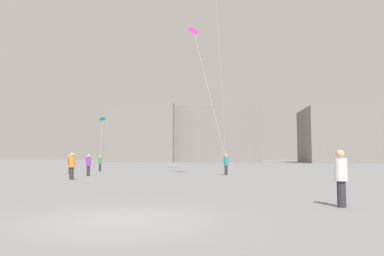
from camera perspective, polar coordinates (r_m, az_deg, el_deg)
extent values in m
plane|color=slate|center=(9.48, -11.19, -14.08)|extent=(300.00, 300.00, 0.00)
cylinder|color=#2D2D33|center=(30.65, 5.43, -6.71)|extent=(0.26, 0.26, 0.80)
cylinder|color=teal|center=(30.63, 5.42, -5.32)|extent=(0.38, 0.38, 0.69)
sphere|color=tan|center=(30.62, 5.42, -4.43)|extent=(0.26, 0.26, 0.26)
cylinder|color=#2D2D33|center=(33.63, -18.81, -6.33)|extent=(0.25, 0.25, 0.76)
cylinder|color=red|center=(33.61, -18.78, -5.12)|extent=(0.36, 0.36, 0.66)
sphere|color=tan|center=(33.61, -18.76, -4.34)|extent=(0.25, 0.25, 0.25)
cylinder|color=#2D2D33|center=(25.89, -18.58, -6.87)|extent=(0.27, 0.27, 0.84)
cylinder|color=orange|center=(25.87, -18.53, -5.14)|extent=(0.40, 0.40, 0.73)
sphere|color=tan|center=(25.86, -18.51, -4.03)|extent=(0.27, 0.27, 0.27)
cylinder|color=#2D2D33|center=(12.33, 22.64, -9.66)|extent=(0.27, 0.27, 0.82)
cylinder|color=white|center=(12.28, 22.54, -6.12)|extent=(0.39, 0.39, 0.71)
sphere|color=tan|center=(12.27, 22.47, -3.84)|extent=(0.27, 0.27, 0.27)
cylinder|color=#2D2D33|center=(30.34, -16.14, -6.58)|extent=(0.26, 0.26, 0.79)
cylinder|color=purple|center=(30.32, -16.11, -5.18)|extent=(0.38, 0.38, 0.69)
sphere|color=tan|center=(30.31, -16.09, -4.28)|extent=(0.26, 0.26, 0.26)
cylinder|color=#2D2D33|center=(39.86, -14.41, -6.11)|extent=(0.24, 0.24, 0.74)
cylinder|color=#388C47|center=(39.85, -14.39, -5.12)|extent=(0.36, 0.36, 0.65)
sphere|color=tan|center=(39.84, -14.38, -4.48)|extent=(0.24, 0.24, 0.24)
cone|color=#1EB2C6|center=(49.57, -14.04, 1.44)|extent=(1.05, 1.04, 0.51)
sphere|color=#1EB2C6|center=(49.46, -13.91, 1.20)|extent=(0.10, 0.10, 0.10)
sphere|color=#1EB2C6|center=(49.36, -13.79, 0.97)|extent=(0.10, 0.10, 0.10)
sphere|color=#1EB2C6|center=(49.25, -13.67, 0.73)|extent=(0.10, 0.10, 0.10)
cylinder|color=silver|center=(44.64, -14.19, -1.33)|extent=(3.03, 9.00, 5.32)
pyramid|color=#D12899|center=(41.53, 0.26, 15.22)|extent=(1.35, 1.39, 0.85)
sphere|color=#D12899|center=(41.34, 0.24, 14.99)|extent=(0.10, 0.10, 0.10)
sphere|color=#D12899|center=(41.14, 0.25, 14.78)|extent=(0.10, 0.10, 0.10)
sphere|color=#D12899|center=(40.93, 0.26, 14.56)|extent=(0.10, 0.10, 0.10)
cylinder|color=silver|center=(35.50, 2.47, 6.64)|extent=(3.53, 8.35, 14.30)
cylinder|color=silver|center=(28.45, 4.51, 9.64)|extent=(0.80, 6.09, 14.48)
cube|color=gray|center=(93.39, -8.04, -0.80)|extent=(17.45, 9.96, 15.09)
cube|color=gray|center=(94.67, 3.16, -1.05)|extent=(26.23, 10.33, 14.58)
cube|color=gray|center=(96.44, 24.97, -1.11)|extent=(26.43, 16.34, 13.20)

